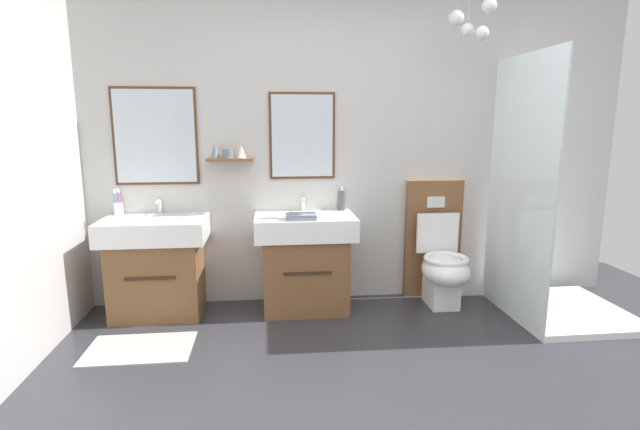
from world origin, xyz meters
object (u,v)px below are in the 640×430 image
vanity_sink_right (305,259)px  toothbrush_cup (118,208)px  vanity_sink_left (157,264)px  shower_tray (546,263)px  toilet (439,258)px  soap_dispenser (342,200)px  folded_hand_towel (301,217)px

vanity_sink_right → toothbrush_cup: size_ratio=3.74×
vanity_sink_right → toothbrush_cup: bearing=172.9°
vanity_sink_left → shower_tray: 2.98m
vanity_sink_left → shower_tray: bearing=-6.6°
toilet → toothbrush_cup: (-2.55, 0.16, 0.44)m
vanity_sink_left → vanity_sink_right: 1.14m
vanity_sink_left → soap_dispenser: size_ratio=3.88×
toilet → soap_dispenser: bearing=167.8°
shower_tray → vanity_sink_right: bearing=169.3°
vanity_sink_left → soap_dispenser: soap_dispenser is taller
toilet → folded_hand_towel: bearing=-171.2°
shower_tray → vanity_sink_left: bearing=173.4°
folded_hand_towel → shower_tray: size_ratio=0.11×
soap_dispenser → toilet: bearing=-12.2°
toilet → shower_tray: size_ratio=0.51×
toilet → folded_hand_towel: toilet is taller
toilet → folded_hand_towel: size_ratio=4.55×
vanity_sink_right → toilet: bearing=1.0°
folded_hand_towel → toothbrush_cup: bearing=166.4°
shower_tray → toothbrush_cup: bearing=170.9°
vanity_sink_left → soap_dispenser: (1.46, 0.19, 0.44)m
vanity_sink_left → vanity_sink_right: bearing=0.0°
shower_tray → folded_hand_towel: bearing=174.3°
toothbrush_cup → vanity_sink_right: bearing=-7.1°
toothbrush_cup → soap_dispenser: 1.77m
vanity_sink_right → toilet: toilet is taller
soap_dispenser → vanity_sink_left: bearing=-172.6°
toilet → toothbrush_cup: toilet is taller
soap_dispenser → folded_hand_towel: bearing=-135.7°
vanity_sink_right → folded_hand_towel: (-0.04, -0.16, 0.38)m
toilet → vanity_sink_right: bearing=-179.0°
vanity_sink_right → toilet: 1.11m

